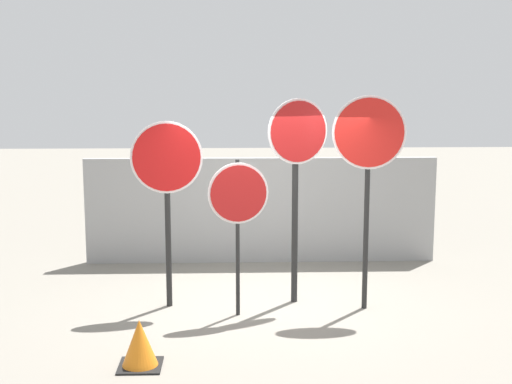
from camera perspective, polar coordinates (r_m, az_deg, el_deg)
ground_plane at (r=9.53m, az=0.96°, el=-9.11°), size 40.00×40.00×0.00m
fence_back at (r=11.50m, az=0.40°, el=-1.47°), size 5.64×0.12×1.70m
stop_sign_0 at (r=9.16m, az=-7.14°, el=1.40°), size 0.92×0.17×2.45m
stop_sign_1 at (r=8.79m, az=-1.43°, el=-0.72°), size 0.75×0.18×1.99m
stop_sign_2 at (r=9.27m, az=3.30°, el=2.64°), size 0.80×0.34×2.72m
stop_sign_3 at (r=9.07m, az=9.00°, el=3.23°), size 0.93×0.15×2.77m
traffic_cone_0 at (r=7.70m, az=-9.29°, el=-11.88°), size 0.45×0.45×0.51m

